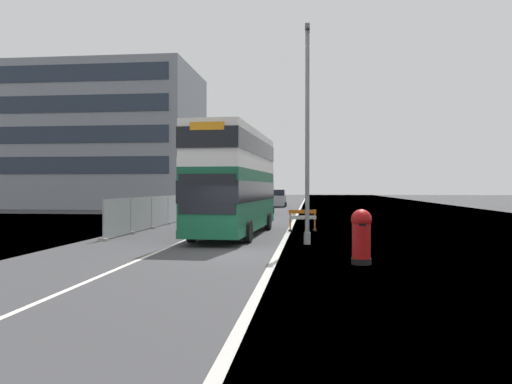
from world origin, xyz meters
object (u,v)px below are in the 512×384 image
Objects in this scene: car_receding_mid at (242,201)px; car_receding_far at (278,199)px; lamppost_foreground at (307,141)px; double_decker_bus at (235,180)px; car_oncoming_near at (261,203)px; red_pillar_postbox at (361,234)px; roadworks_barrier at (303,218)px.

car_receding_far reaches higher than car_receding_mid.
lamppost_foreground is 31.31m from car_receding_mid.
double_decker_bus reaches higher than car_receding_mid.
car_receding_mid is 0.99× the size of car_receding_far.
lamppost_foreground reaches higher than car_receding_far.
lamppost_foreground is at bearing -79.61° from car_oncoming_near.
car_receding_mid is at bearing 110.92° from car_oncoming_near.
red_pillar_postbox is 0.41× the size of car_receding_mid.
car_receding_far is at bearing 88.73° from car_oncoming_near.
car_receding_far is at bearing 71.39° from car_receding_mid.
car_receding_mid is (-8.74, 35.65, 0.01)m from red_pillar_postbox.
car_receding_mid is (-2.77, 7.25, -0.04)m from car_oncoming_near.
lamppost_foreground reaches higher than car_oncoming_near.
car_oncoming_near reaches higher than roadworks_barrier.
double_decker_bus is 26.83m from car_receding_mid.
red_pillar_postbox is 29.02m from car_oncoming_near.
red_pillar_postbox is 0.40× the size of car_receding_far.
roadworks_barrier is (3.36, 2.60, -2.03)m from double_decker_bus.
car_receding_mid is (-6.70, 23.96, 0.23)m from roadworks_barrier.
red_pillar_postbox is 45.32m from car_receding_far.
double_decker_bus is 35.93m from car_receding_far.
lamppost_foreground is 39.98m from car_receding_far.
car_receding_mid is at bearing -108.61° from car_receding_far.
roadworks_barrier is at bearing 99.89° from red_pillar_postbox.
car_oncoming_near is (-5.96, 28.40, 0.05)m from red_pillar_postbox.
lamppost_foreground is at bearing -87.26° from roadworks_barrier.
double_decker_bus is at bearing 120.70° from red_pillar_postbox.
car_receding_far is at bearing 95.56° from lamppost_foreground.
red_pillar_postbox is at bearing -59.30° from double_decker_bus.
roadworks_barrier is at bearing -83.90° from car_receding_far.
roadworks_barrier is 0.38× the size of car_oncoming_near.
car_receding_mid reaches higher than red_pillar_postbox.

